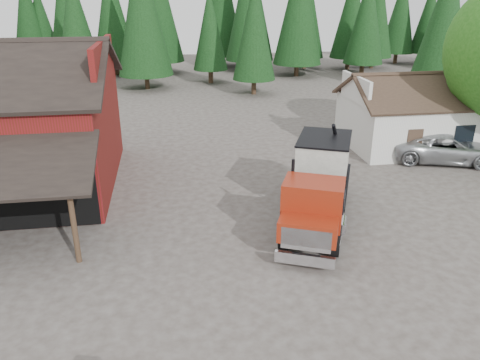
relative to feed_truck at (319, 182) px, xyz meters
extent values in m
plane|color=#443D36|center=(-4.02, -4.02, -1.77)|extent=(120.00, 120.00, 0.00)
cube|color=maroon|center=(-9.02, 5.98, 4.23)|extent=(0.25, 7.00, 2.00)
cylinder|color=#382619|center=(-9.62, -1.92, -0.37)|extent=(0.20, 0.20, 2.80)
cube|color=silver|center=(8.98, 8.98, -0.27)|extent=(8.00, 6.00, 3.00)
cube|color=#38281E|center=(8.98, 7.48, 1.98)|extent=(8.60, 3.42, 1.80)
cube|color=#38281E|center=(8.98, 10.48, 1.98)|extent=(8.60, 3.42, 1.80)
cube|color=silver|center=(4.98, 8.98, 1.98)|extent=(0.20, 4.20, 1.50)
cube|color=silver|center=(12.98, 8.98, 1.98)|extent=(0.20, 4.20, 1.50)
cube|color=#38281E|center=(7.48, 5.96, -0.77)|extent=(0.90, 0.06, 2.00)
cube|color=black|center=(10.48, 5.96, -0.17)|extent=(1.20, 0.06, 1.00)
cylinder|color=#382619|center=(1.98, 25.98, -0.97)|extent=(0.44, 0.44, 1.60)
cone|color=black|center=(1.98, 25.98, 4.13)|extent=(3.96, 3.96, 9.00)
cylinder|color=#382619|center=(17.98, 21.98, -0.97)|extent=(0.44, 0.44, 1.60)
cone|color=black|center=(17.98, 21.98, 5.13)|extent=(4.84, 4.84, 11.00)
cylinder|color=#382619|center=(-8.02, 29.98, -0.97)|extent=(0.44, 0.44, 1.60)
cone|color=black|center=(-8.02, 29.98, 5.63)|extent=(5.28, 5.28, 12.00)
cylinder|color=black|center=(-2.00, -2.16, -1.26)|extent=(0.70, 1.05, 1.01)
cylinder|color=black|center=(-0.23, -2.93, -1.26)|extent=(0.70, 1.05, 1.01)
cylinder|color=black|center=(-0.24, 1.88, -1.26)|extent=(0.70, 1.05, 1.01)
cylinder|color=black|center=(1.53, 1.11, -1.26)|extent=(0.70, 1.05, 1.01)
cylinder|color=black|center=(0.27, 3.05, -1.26)|extent=(0.70, 1.05, 1.01)
cylinder|color=black|center=(2.04, 2.28, -1.26)|extent=(0.70, 1.05, 1.01)
cube|color=black|center=(0.06, 0.15, -0.90)|extent=(4.08, 7.63, 0.37)
cube|color=silver|center=(-1.68, -3.85, -1.26)|extent=(2.00, 0.99, 0.41)
cube|color=silver|center=(-1.65, -3.76, -0.53)|extent=(1.63, 0.78, 0.83)
cube|color=maroon|center=(-1.43, -3.26, -0.39)|extent=(2.37, 1.92, 0.78)
cube|color=maroon|center=(-0.95, -2.16, 0.11)|extent=(2.64, 2.31, 1.70)
cube|color=black|center=(-1.24, -2.84, 0.39)|extent=(1.79, 0.84, 0.83)
cylinder|color=black|center=(-1.46, -1.04, 0.62)|extent=(0.17, 0.17, 1.65)
cube|color=black|center=(-0.58, -1.32, 0.07)|extent=(2.10, 1.00, 1.47)
cube|color=black|center=(0.57, 1.32, -0.65)|extent=(4.27, 5.81, 0.15)
cube|color=silver|center=(0.57, 1.32, 0.71)|extent=(3.14, 3.62, 1.47)
cone|color=silver|center=(0.57, 1.32, -0.21)|extent=(2.66, 2.66, 0.64)
cube|color=black|center=(0.57, 1.32, 1.46)|extent=(3.26, 3.74, 0.07)
cylinder|color=black|center=(1.59, 2.28, 0.62)|extent=(1.39, 1.69, 2.80)
cube|color=maroon|center=(0.95, 3.56, -0.39)|extent=(0.80, 0.89, 0.41)
cylinder|color=silver|center=(0.25, -2.04, -0.99)|extent=(0.84, 1.05, 0.51)
imported|color=#B0B4B9|center=(9.44, 5.98, -0.94)|extent=(6.53, 4.51, 1.66)
camera|label=1|loc=(-6.06, -17.33, 7.48)|focal=35.00mm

